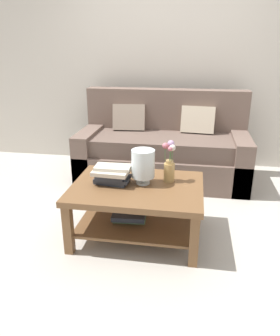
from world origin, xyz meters
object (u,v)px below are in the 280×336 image
object	(u,v)px
coffee_table	(137,200)
glass_hurricane_vase	(143,164)
book_stack_main	(112,175)
couch	(163,149)
flower_pitcher	(169,165)

from	to	relation	value
coffee_table	glass_hurricane_vase	world-z (taller)	glass_hurricane_vase
coffee_table	book_stack_main	distance (m)	0.31
couch	glass_hurricane_vase	world-z (taller)	couch
book_stack_main	glass_hurricane_vase	xyz separation A→B (m)	(0.26, 0.04, 0.10)
coffee_table	book_stack_main	world-z (taller)	book_stack_main
coffee_table	flower_pitcher	bearing A→B (deg)	28.44
book_stack_main	flower_pitcher	size ratio (longest dim) A/B	0.88
glass_hurricane_vase	flower_pitcher	world-z (taller)	flower_pitcher
coffee_table	flower_pitcher	world-z (taller)	flower_pitcher
couch	book_stack_main	size ratio (longest dim) A/B	6.41
couch	coffee_table	distance (m)	1.39
flower_pitcher	book_stack_main	bearing A→B (deg)	-165.17
couch	book_stack_main	bearing A→B (deg)	-102.53
couch	glass_hurricane_vase	bearing A→B (deg)	-91.80
flower_pitcher	coffee_table	bearing A→B (deg)	-151.56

